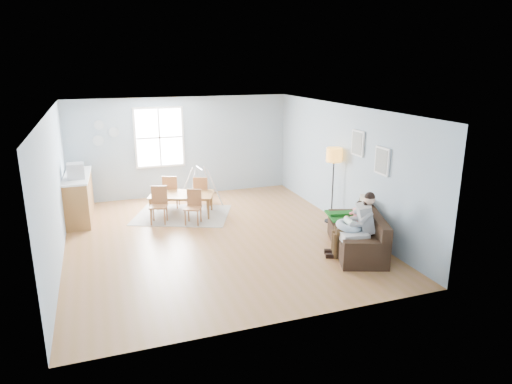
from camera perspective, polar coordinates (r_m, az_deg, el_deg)
name	(u,v)px	position (r m, az deg, el deg)	size (l,w,h in m)	color
room	(212,123)	(9.15, -5.47, 8.55)	(8.40, 9.40, 3.90)	#9B6837
window	(159,137)	(12.52, -11.99, 6.69)	(1.32, 0.08, 1.62)	white
pictures	(369,152)	(9.48, 13.99, 4.91)	(0.05, 1.34, 0.74)	white
wall_plates	(104,133)	(12.40, -18.51, 6.97)	(0.67, 0.02, 0.66)	#A9BFCB
sofa	(359,237)	(9.23, 12.76, -5.49)	(1.45, 2.12, 0.79)	black
green_throw	(350,215)	(9.73, 11.63, -2.88)	(0.89, 0.73, 0.04)	#135419
beige_pillow	(365,208)	(9.60, 13.48, -1.95)	(0.13, 0.46, 0.46)	#C6B097
father	(357,222)	(8.81, 12.51, -3.73)	(0.96, 0.64, 1.28)	gray
nursing_pillow	(349,226)	(8.80, 11.55, -4.17)	(0.50, 0.50, 0.14)	silver
infant	(349,221)	(8.80, 11.50, -3.60)	(0.15, 0.35, 0.13)	silver
toddler	(355,216)	(9.25, 12.23, -2.89)	(0.51, 0.40, 0.75)	white
floor_lamp	(334,161)	(10.42, 9.71, 3.81)	(0.35, 0.35, 1.74)	black
storage_cube	(352,246)	(8.79, 11.92, -6.58)	(0.55, 0.51, 0.55)	silver
rug	(182,215)	(11.25, -9.20, -2.84)	(2.20, 1.67, 0.01)	gray
dining_table	(182,205)	(11.17, -9.26, -1.58)	(1.51, 0.84, 0.53)	brown
chair_sw	(159,203)	(10.71, -12.04, -1.32)	(0.48, 0.48, 0.85)	brown
chair_se	(193,205)	(10.53, -7.82, -1.63)	(0.48, 0.48, 0.79)	brown
chair_nw	(171,190)	(11.71, -10.60, 0.26)	(0.49, 0.49, 0.86)	brown
chair_ne	(202,191)	(11.55, -6.82, 0.15)	(0.51, 0.51, 0.84)	brown
counter	(79,197)	(11.50, -21.24, -0.54)	(0.65, 1.94, 1.07)	brown
monitor	(75,171)	(10.98, -21.65, 2.46)	(0.37, 0.35, 0.35)	#B0AFB4
baby_swing	(200,188)	(12.01, -6.97, 0.55)	(0.99, 1.00, 0.95)	#B0AFB4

